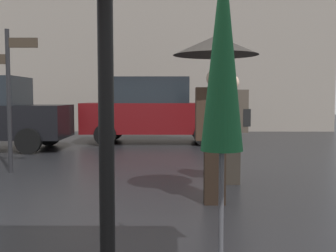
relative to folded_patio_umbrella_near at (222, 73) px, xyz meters
name	(u,v)px	position (x,y,z in m)	size (l,w,h in m)	color
folded_patio_umbrella_near	(222,73)	(0.00, 0.00, 0.00)	(0.46, 0.46, 2.43)	black
pedestrian_with_umbrella	(215,71)	(0.24, 2.59, 0.17)	(1.11, 1.11, 2.21)	black
pedestrian_with_bag	(232,123)	(0.65, 3.83, -0.58)	(0.54, 0.24, 1.77)	#2A241E
parked_car_left	(154,110)	(-0.88, 9.80, -0.57)	(4.46, 1.85, 2.02)	#590C0F
street_signpost	(9,86)	(-3.35, 4.79, 0.05)	(1.08, 0.08, 2.67)	black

